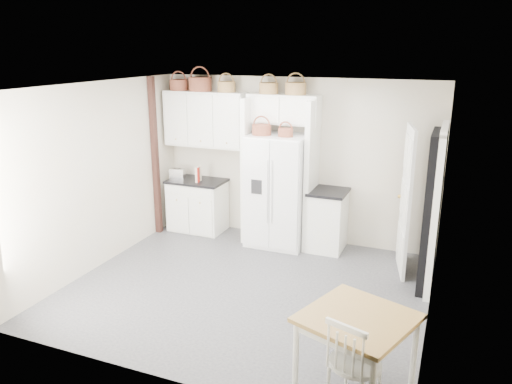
% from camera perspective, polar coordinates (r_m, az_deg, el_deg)
% --- Properties ---
extents(floor, '(4.50, 4.50, 0.00)m').
position_cam_1_polar(floor, '(6.67, -1.08, -10.91)').
color(floor, '#36353A').
rests_on(floor, ground).
extents(ceiling, '(4.50, 4.50, 0.00)m').
position_cam_1_polar(ceiling, '(5.95, -1.21, 11.96)').
color(ceiling, white).
rests_on(ceiling, wall_back).
extents(wall_back, '(4.50, 0.00, 4.50)m').
position_cam_1_polar(wall_back, '(8.00, 4.51, 3.63)').
color(wall_back, beige).
rests_on(wall_back, floor).
extents(wall_left, '(0.00, 4.00, 4.00)m').
position_cam_1_polar(wall_left, '(7.34, -17.53, 1.74)').
color(wall_left, beige).
rests_on(wall_left, floor).
extents(wall_right, '(0.00, 4.00, 4.00)m').
position_cam_1_polar(wall_right, '(5.72, 20.07, -2.54)').
color(wall_right, beige).
rests_on(wall_right, floor).
extents(refrigerator, '(0.91, 0.73, 1.76)m').
position_cam_1_polar(refrigerator, '(7.81, 2.56, 0.16)').
color(refrigerator, white).
rests_on(refrigerator, floor).
extents(base_cab_left, '(0.91, 0.58, 0.85)m').
position_cam_1_polar(base_cab_left, '(8.59, -6.68, -1.60)').
color(base_cab_left, white).
rests_on(base_cab_left, floor).
extents(base_cab_right, '(0.52, 0.62, 0.91)m').
position_cam_1_polar(base_cab_right, '(7.79, 8.18, -3.32)').
color(base_cab_right, white).
rests_on(base_cab_right, floor).
extents(dining_table, '(1.15, 1.15, 0.74)m').
position_cam_1_polar(dining_table, '(4.86, 11.31, -17.54)').
color(dining_table, olive).
rests_on(dining_table, floor).
extents(windsor_chair, '(0.56, 0.54, 0.93)m').
position_cam_1_polar(windsor_chair, '(4.55, 11.26, -18.68)').
color(windsor_chair, white).
rests_on(windsor_chair, floor).
extents(counter_left, '(0.95, 0.62, 0.04)m').
position_cam_1_polar(counter_left, '(8.47, -6.78, 1.26)').
color(counter_left, black).
rests_on(counter_left, base_cab_left).
extents(counter_right, '(0.56, 0.66, 0.04)m').
position_cam_1_polar(counter_right, '(7.65, 8.33, 0.04)').
color(counter_right, black).
rests_on(counter_right, base_cab_right).
extents(toaster, '(0.27, 0.18, 0.17)m').
position_cam_1_polar(toaster, '(8.59, -8.98, 2.11)').
color(toaster, silver).
rests_on(toaster, counter_left).
extents(cookbook_red, '(0.08, 0.17, 0.25)m').
position_cam_1_polar(cookbook_red, '(8.32, -6.59, 2.02)').
color(cookbook_red, '#A7180E').
rests_on(cookbook_red, counter_left).
extents(cookbook_cream, '(0.05, 0.17, 0.25)m').
position_cam_1_polar(cookbook_cream, '(8.32, -6.61, 2.05)').
color(cookbook_cream, beige).
rests_on(cookbook_cream, counter_left).
extents(basket_upper_a, '(0.31, 0.31, 0.17)m').
position_cam_1_polar(basket_upper_a, '(8.49, -8.81, 11.99)').
color(basket_upper_a, brown).
rests_on(basket_upper_a, upper_cabinet).
extents(basket_upper_b, '(0.38, 0.38, 0.22)m').
position_cam_1_polar(basket_upper_b, '(8.29, -6.40, 12.15)').
color(basket_upper_b, brown).
rests_on(basket_upper_b, upper_cabinet).
extents(basket_upper_c, '(0.29, 0.29, 0.17)m').
position_cam_1_polar(basket_upper_c, '(8.08, -3.40, 11.91)').
color(basket_upper_c, brown).
rests_on(basket_upper_c, upper_cabinet).
extents(basket_bridge_a, '(0.30, 0.30, 0.17)m').
position_cam_1_polar(basket_bridge_a, '(7.80, 1.46, 11.77)').
color(basket_bridge_a, brown).
rests_on(basket_bridge_a, bridge_cabinet).
extents(basket_bridge_b, '(0.32, 0.32, 0.18)m').
position_cam_1_polar(basket_bridge_b, '(7.66, 4.55, 11.70)').
color(basket_bridge_b, brown).
rests_on(basket_bridge_b, bridge_cabinet).
extents(basket_fridge_a, '(0.29, 0.29, 0.16)m').
position_cam_1_polar(basket_fridge_a, '(7.59, 0.64, 7.12)').
color(basket_fridge_a, brown).
rests_on(basket_fridge_a, refrigerator).
extents(basket_fridge_b, '(0.23, 0.23, 0.12)m').
position_cam_1_polar(basket_fridge_b, '(7.46, 3.39, 6.80)').
color(basket_fridge_b, brown).
rests_on(basket_fridge_b, refrigerator).
extents(upper_cabinet, '(1.40, 0.34, 0.90)m').
position_cam_1_polar(upper_cabinet, '(8.31, -5.77, 8.28)').
color(upper_cabinet, white).
rests_on(upper_cabinet, wall_back).
extents(bridge_cabinet, '(1.12, 0.34, 0.45)m').
position_cam_1_polar(bridge_cabinet, '(7.75, 3.19, 9.43)').
color(bridge_cabinet, white).
rests_on(bridge_cabinet, wall_back).
extents(fridge_panel_left, '(0.08, 0.60, 2.30)m').
position_cam_1_polar(fridge_panel_left, '(7.98, -0.69, 2.54)').
color(fridge_panel_left, white).
rests_on(fridge_panel_left, floor).
extents(fridge_panel_right, '(0.08, 0.60, 2.30)m').
position_cam_1_polar(fridge_panel_right, '(7.66, 6.37, 1.84)').
color(fridge_panel_right, white).
rests_on(fridge_panel_right, floor).
extents(trim_post, '(0.09, 0.09, 2.60)m').
position_cam_1_polar(trim_post, '(8.36, -11.45, 3.91)').
color(trim_post, '#40221B').
rests_on(trim_post, floor).
extents(doorway_void, '(0.18, 0.85, 2.05)m').
position_cam_1_polar(doorway_void, '(6.76, 19.49, -2.09)').
color(doorway_void, black).
rests_on(doorway_void, floor).
extents(door_slab, '(0.21, 0.79, 2.05)m').
position_cam_1_polar(door_slab, '(7.10, 16.75, -0.98)').
color(door_slab, white).
rests_on(door_slab, floor).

